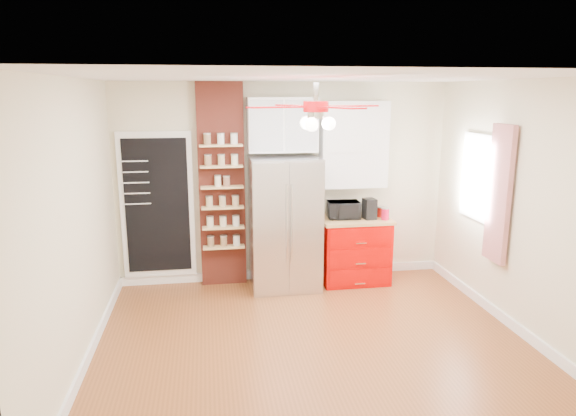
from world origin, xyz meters
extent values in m
plane|color=brown|center=(0.00, 0.00, 0.00)|extent=(4.50, 4.50, 0.00)
plane|color=white|center=(0.00, 0.00, 2.70)|extent=(4.50, 4.50, 0.00)
cube|color=beige|center=(0.00, 2.00, 1.35)|extent=(4.50, 0.02, 2.70)
cube|color=beige|center=(0.00, -2.00, 1.35)|extent=(4.50, 0.02, 2.70)
cube|color=beige|center=(-2.25, 0.00, 1.35)|extent=(0.02, 4.00, 2.70)
cube|color=beige|center=(2.25, 0.00, 1.35)|extent=(0.02, 4.00, 2.70)
cube|color=white|center=(-1.70, 1.97, 1.10)|extent=(0.95, 0.04, 1.95)
cube|color=black|center=(-1.70, 1.95, 1.10)|extent=(0.82, 0.02, 1.78)
cube|color=maroon|center=(-0.85, 1.92, 1.35)|extent=(0.60, 0.16, 2.70)
cube|color=silver|center=(-0.05, 1.63, 0.88)|extent=(0.90, 0.70, 1.75)
cube|color=white|center=(-0.05, 1.82, 2.15)|extent=(0.90, 0.35, 0.70)
cube|color=#C30200|center=(0.92, 1.68, 0.43)|extent=(0.90, 0.60, 0.86)
cube|color=tan|center=(0.92, 1.68, 0.88)|extent=(0.94, 0.64, 0.04)
cube|color=white|center=(0.92, 1.85, 1.88)|extent=(0.90, 0.30, 1.15)
cube|color=white|center=(2.23, 0.90, 1.55)|extent=(0.04, 0.75, 1.05)
cube|color=#B2171C|center=(2.18, 0.35, 1.45)|extent=(0.06, 0.40, 1.55)
cylinder|color=silver|center=(0.00, 0.00, 2.55)|extent=(0.05, 0.05, 0.20)
cylinder|color=#B00A10|center=(0.00, 0.00, 2.43)|extent=(0.24, 0.24, 0.10)
sphere|color=white|center=(0.00, 0.00, 2.27)|extent=(0.13, 0.13, 0.13)
imported|color=black|center=(0.76, 1.69, 1.02)|extent=(0.43, 0.31, 0.23)
cube|color=black|center=(1.10, 1.61, 1.04)|extent=(0.17, 0.20, 0.27)
cylinder|color=red|center=(1.29, 1.53, 0.98)|extent=(0.12, 0.12, 0.15)
cylinder|color=#AF1209|center=(1.29, 1.69, 0.97)|extent=(0.11, 0.11, 0.13)
cylinder|color=beige|center=(-0.90, 1.76, 1.44)|extent=(0.10, 0.10, 0.13)
cylinder|color=#92654A|center=(-0.79, 1.77, 1.43)|extent=(0.09, 0.09, 0.12)
camera|label=1|loc=(-1.04, -4.83, 2.56)|focal=32.00mm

